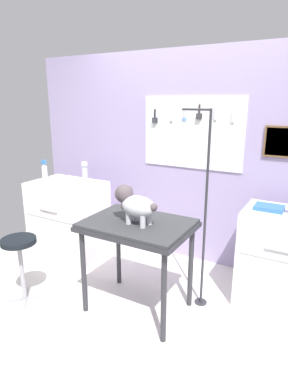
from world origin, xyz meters
TOP-DOWN VIEW (x-y plane):
  - ground at (0.00, 0.00)m, footprint 4.40×4.00m
  - rear_wall_panel at (0.01, 1.28)m, footprint 4.00×0.11m
  - grooming_table at (0.06, 0.12)m, footprint 0.88×0.65m
  - grooming_arm at (0.51, 0.46)m, footprint 0.30×0.11m
  - dog at (0.05, 0.08)m, footprint 0.42×0.22m
  - counter_left at (-1.15, 0.58)m, footprint 0.80×0.58m
  - cabinet_right at (1.11, 0.81)m, footprint 0.68×0.54m
  - stool at (-0.90, -0.31)m, footprint 0.30×0.30m
  - shampoo_bottle at (-1.46, 0.57)m, footprint 0.06×0.06m
  - spray_bottle_short at (-0.89, 0.61)m, footprint 0.06×0.06m
  - supply_tray at (0.97, 0.82)m, footprint 0.24×0.18m

SIDE VIEW (x-z plane):
  - ground at x=0.00m, z-range -0.04..0.00m
  - cabinet_right at x=1.11m, z-range 0.00..0.86m
  - counter_left at x=-1.15m, z-range 0.00..0.89m
  - stool at x=-0.90m, z-range 0.18..0.80m
  - grooming_table at x=0.06m, z-range 0.32..1.13m
  - grooming_arm at x=0.51m, z-range -0.05..1.66m
  - supply_tray at x=0.97m, z-range 0.86..0.90m
  - dog at x=0.05m, z-range 0.83..1.13m
  - shampoo_bottle at x=-1.46m, z-range 0.88..1.10m
  - spray_bottle_short at x=-0.89m, z-range 0.88..1.13m
  - rear_wall_panel at x=0.01m, z-range 0.01..2.31m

